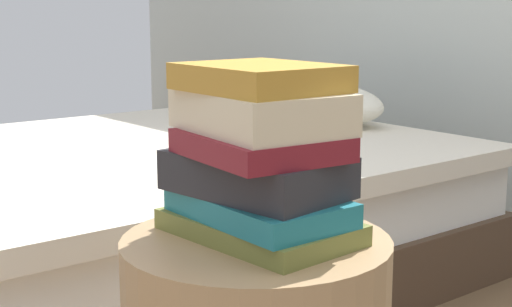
{
  "coord_description": "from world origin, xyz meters",
  "views": [
    {
      "loc": [
        0.85,
        -0.7,
        0.91
      ],
      "look_at": [
        0.0,
        0.0,
        0.69
      ],
      "focal_mm": 52.47,
      "sensor_mm": 36.0,
      "label": 1
    }
  ],
  "objects_px": {
    "book_cream": "(263,111)",
    "book_ochre": "(262,78)",
    "book_maroon": "(259,145)",
    "book_teal": "(259,207)",
    "book_charcoal": "(256,174)",
    "bed": "(153,212)",
    "book_olive": "(259,227)"
  },
  "relations": [
    {
      "from": "book_charcoal",
      "to": "book_cream",
      "type": "bearing_deg",
      "value": -5.97
    },
    {
      "from": "bed",
      "to": "book_olive",
      "type": "bearing_deg",
      "value": -23.31
    },
    {
      "from": "book_olive",
      "to": "book_teal",
      "type": "bearing_deg",
      "value": -39.41
    },
    {
      "from": "book_teal",
      "to": "book_ochre",
      "type": "height_order",
      "value": "book_ochre"
    },
    {
      "from": "book_cream",
      "to": "book_ochre",
      "type": "height_order",
      "value": "book_ochre"
    },
    {
      "from": "bed",
      "to": "book_cream",
      "type": "height_order",
      "value": "book_cream"
    },
    {
      "from": "book_olive",
      "to": "book_maroon",
      "type": "xyz_separation_m",
      "value": [
        0.02,
        -0.01,
        0.13
      ]
    },
    {
      "from": "book_teal",
      "to": "book_ochre",
      "type": "distance_m",
      "value": 0.2
    },
    {
      "from": "bed",
      "to": "book_cream",
      "type": "distance_m",
      "value": 1.45
    },
    {
      "from": "book_cream",
      "to": "book_charcoal",
      "type": "bearing_deg",
      "value": -172.41
    },
    {
      "from": "bed",
      "to": "book_olive",
      "type": "xyz_separation_m",
      "value": [
        1.23,
        -0.56,
        0.34
      ]
    },
    {
      "from": "book_teal",
      "to": "book_charcoal",
      "type": "distance_m",
      "value": 0.05
    },
    {
      "from": "book_olive",
      "to": "book_maroon",
      "type": "height_order",
      "value": "book_maroon"
    },
    {
      "from": "book_maroon",
      "to": "bed",
      "type": "bearing_deg",
      "value": 161.72
    },
    {
      "from": "bed",
      "to": "book_teal",
      "type": "height_order",
      "value": "book_teal"
    },
    {
      "from": "book_charcoal",
      "to": "book_cream",
      "type": "height_order",
      "value": "book_cream"
    },
    {
      "from": "bed",
      "to": "book_maroon",
      "type": "relative_size",
      "value": 8.87
    },
    {
      "from": "book_charcoal",
      "to": "book_maroon",
      "type": "height_order",
      "value": "book_maroon"
    },
    {
      "from": "book_olive",
      "to": "book_teal",
      "type": "distance_m",
      "value": 0.04
    },
    {
      "from": "book_charcoal",
      "to": "book_cream",
      "type": "xyz_separation_m",
      "value": [
        0.01,
        0.0,
        0.1
      ]
    },
    {
      "from": "book_cream",
      "to": "book_ochre",
      "type": "bearing_deg",
      "value": -62.6
    },
    {
      "from": "bed",
      "to": "book_teal",
      "type": "distance_m",
      "value": 1.41
    },
    {
      "from": "bed",
      "to": "book_ochre",
      "type": "height_order",
      "value": "book_ochre"
    },
    {
      "from": "book_teal",
      "to": "book_maroon",
      "type": "height_order",
      "value": "book_maroon"
    },
    {
      "from": "book_olive",
      "to": "book_maroon",
      "type": "bearing_deg",
      "value": -43.2
    },
    {
      "from": "bed",
      "to": "book_maroon",
      "type": "height_order",
      "value": "book_maroon"
    },
    {
      "from": "book_olive",
      "to": "book_ochre",
      "type": "bearing_deg",
      "value": -21.42
    },
    {
      "from": "book_charcoal",
      "to": "book_ochre",
      "type": "relative_size",
      "value": 1.2
    },
    {
      "from": "book_maroon",
      "to": "book_ochre",
      "type": "height_order",
      "value": "book_ochre"
    },
    {
      "from": "bed",
      "to": "book_cream",
      "type": "bearing_deg",
      "value": -23.19
    },
    {
      "from": "bed",
      "to": "book_ochre",
      "type": "xyz_separation_m",
      "value": [
        1.24,
        -0.56,
        0.57
      ]
    },
    {
      "from": "book_olive",
      "to": "book_cream",
      "type": "relative_size",
      "value": 1.2
    }
  ]
}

